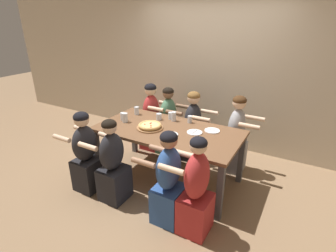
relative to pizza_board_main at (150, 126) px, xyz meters
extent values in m
plane|color=#896B4C|center=(0.23, 0.09, -0.81)|extent=(18.00, 18.00, 0.00)
cube|color=beige|center=(0.23, 1.56, 0.79)|extent=(10.00, 0.06, 3.20)
cube|color=brown|center=(0.23, 0.09, -0.05)|extent=(1.95, 1.00, 0.04)
cube|color=#4C4C51|center=(-0.68, -0.35, -0.44)|extent=(0.07, 0.07, 0.74)
cube|color=#4C4C51|center=(1.15, -0.35, -0.44)|extent=(0.07, 0.07, 0.74)
cube|color=#4C4C51|center=(-0.68, 0.53, -0.44)|extent=(0.07, 0.07, 0.74)
cube|color=#4C4C51|center=(1.15, 0.53, -0.44)|extent=(0.07, 0.07, 0.74)
cylinder|color=#996B42|center=(0.00, 0.00, -0.03)|extent=(0.36, 0.36, 0.02)
torus|color=tan|center=(0.00, 0.00, 0.01)|extent=(0.32, 0.32, 0.04)
cylinder|color=#E5C675|center=(0.00, 0.00, 0.00)|extent=(0.26, 0.26, 0.04)
cylinder|color=#C6422D|center=(-0.01, 0.05, 0.03)|extent=(0.02, 0.02, 0.01)
cylinder|color=#C6422D|center=(0.04, -0.03, 0.03)|extent=(0.02, 0.02, 0.01)
cylinder|color=#C6422D|center=(-0.01, 0.02, 0.03)|extent=(0.02, 0.02, 0.01)
cylinder|color=#C6422D|center=(-0.06, -0.03, 0.03)|extent=(0.02, 0.02, 0.01)
cylinder|color=#C6422D|center=(0.07, -0.08, 0.03)|extent=(0.02, 0.02, 0.01)
cylinder|color=white|center=(0.59, 0.17, -0.03)|extent=(0.20, 0.20, 0.01)
cube|color=#B7B7BC|center=(0.59, 0.17, -0.02)|extent=(0.02, 0.14, 0.01)
cylinder|color=white|center=(0.35, -0.05, -0.03)|extent=(0.20, 0.20, 0.01)
cube|color=#B7B7BC|center=(0.35, -0.05, -0.02)|extent=(0.09, 0.13, 0.01)
cylinder|color=white|center=(0.77, 0.33, -0.03)|extent=(0.20, 0.20, 0.01)
cube|color=#B7B7BC|center=(0.77, 0.33, -0.02)|extent=(0.14, 0.03, 0.01)
cylinder|color=silver|center=(-0.07, 0.34, 0.01)|extent=(0.08, 0.08, 0.09)
cylinder|color=#1EA8DB|center=(-0.07, 0.34, 0.00)|extent=(0.07, 0.07, 0.07)
cylinder|color=black|center=(-0.05, 0.34, 0.02)|extent=(0.01, 0.01, 0.11)
cylinder|color=silver|center=(0.07, 0.44, 0.02)|extent=(0.07, 0.07, 0.11)
cylinder|color=silver|center=(0.07, 0.44, 0.00)|extent=(0.06, 0.06, 0.06)
cylinder|color=silver|center=(-0.51, 0.06, 0.02)|extent=(0.07, 0.07, 0.11)
cylinder|color=black|center=(-0.51, 0.06, 0.01)|extent=(0.06, 0.06, 0.08)
cylinder|color=silver|center=(-0.48, 0.36, 0.03)|extent=(0.07, 0.07, 0.12)
cylinder|color=black|center=(-0.48, 0.36, 0.00)|extent=(0.06, 0.06, 0.06)
cylinder|color=silver|center=(0.15, 0.40, 0.03)|extent=(0.07, 0.07, 0.14)
cylinder|color=black|center=(0.15, 0.40, 0.00)|extent=(0.06, 0.06, 0.07)
cylinder|color=silver|center=(-0.44, 0.02, 0.03)|extent=(0.08, 0.08, 0.13)
cylinder|color=black|center=(-0.44, 0.02, 0.01)|extent=(0.07, 0.07, 0.09)
cylinder|color=silver|center=(0.38, 0.46, 0.02)|extent=(0.06, 0.06, 0.10)
cylinder|color=silver|center=(0.38, 0.46, -0.01)|extent=(0.06, 0.06, 0.05)
cube|color=#232328|center=(-0.60, -0.63, -0.59)|extent=(0.32, 0.34, 0.44)
ellipsoid|color=#232328|center=(-0.60, -0.63, -0.14)|extent=(0.24, 0.36, 0.48)
sphere|color=beige|center=(-0.60, -0.63, 0.19)|extent=(0.19, 0.19, 0.19)
ellipsoid|color=black|center=(-0.60, -0.63, 0.23)|extent=(0.19, 0.19, 0.13)
cylinder|color=beige|center=(-0.80, -0.80, -0.04)|extent=(0.28, 0.06, 0.06)
cylinder|color=beige|center=(-0.80, -0.46, -0.04)|extent=(0.28, 0.06, 0.06)
cube|color=#B22D2D|center=(0.98, -0.63, -0.59)|extent=(0.32, 0.34, 0.44)
ellipsoid|color=#B22D2D|center=(0.98, -0.63, -0.11)|extent=(0.24, 0.36, 0.52)
sphere|color=beige|center=(0.98, -0.63, 0.23)|extent=(0.17, 0.17, 0.17)
ellipsoid|color=black|center=(0.98, -0.63, 0.26)|extent=(0.17, 0.17, 0.12)
cylinder|color=beige|center=(0.77, -0.80, -0.01)|extent=(0.28, 0.06, 0.06)
cylinder|color=beige|center=(0.77, -0.46, -0.01)|extent=(0.28, 0.06, 0.06)
cube|color=#477556|center=(-0.18, 0.81, -0.59)|extent=(0.32, 0.34, 0.44)
ellipsoid|color=#477556|center=(-0.18, 0.81, -0.11)|extent=(0.24, 0.36, 0.53)
sphere|color=brown|center=(-0.18, 0.81, 0.24)|extent=(0.18, 0.18, 0.18)
ellipsoid|color=black|center=(-0.18, 0.81, 0.27)|extent=(0.18, 0.18, 0.13)
cylinder|color=brown|center=(0.03, 0.98, 0.00)|extent=(0.28, 0.06, 0.06)
cylinder|color=brown|center=(0.03, 0.64, 0.00)|extent=(0.28, 0.06, 0.06)
cube|color=#2D5193|center=(0.65, -0.63, -0.59)|extent=(0.32, 0.34, 0.44)
ellipsoid|color=#2D5193|center=(0.65, -0.63, -0.13)|extent=(0.24, 0.36, 0.50)
sphere|color=#9E7051|center=(0.65, -0.63, 0.21)|extent=(0.18, 0.18, 0.18)
ellipsoid|color=black|center=(0.65, -0.63, 0.24)|extent=(0.19, 0.19, 0.13)
cylinder|color=#9E7051|center=(0.44, -0.80, -0.03)|extent=(0.28, 0.06, 0.06)
cylinder|color=#9E7051|center=(0.44, -0.46, -0.03)|extent=(0.28, 0.06, 0.06)
cube|color=#232328|center=(-0.14, -0.63, -0.59)|extent=(0.32, 0.34, 0.44)
ellipsoid|color=#232328|center=(-0.14, -0.63, -0.14)|extent=(0.24, 0.36, 0.48)
sphere|color=beige|center=(-0.14, -0.63, 0.19)|extent=(0.18, 0.18, 0.18)
ellipsoid|color=black|center=(-0.14, -0.63, 0.22)|extent=(0.18, 0.18, 0.12)
cylinder|color=beige|center=(-0.35, -0.80, -0.04)|extent=(0.28, 0.06, 0.06)
cylinder|color=beige|center=(-0.35, -0.46, -0.04)|extent=(0.28, 0.06, 0.06)
cube|color=#232328|center=(0.27, 0.81, -0.59)|extent=(0.32, 0.34, 0.44)
ellipsoid|color=#232328|center=(0.27, 0.81, -0.12)|extent=(0.24, 0.36, 0.51)
sphere|color=beige|center=(0.27, 0.81, 0.23)|extent=(0.20, 0.20, 0.20)
ellipsoid|color=brown|center=(0.27, 0.81, 0.26)|extent=(0.20, 0.20, 0.14)
cylinder|color=beige|center=(0.48, 0.98, -0.02)|extent=(0.28, 0.06, 0.06)
cylinder|color=beige|center=(0.48, 0.64, -0.02)|extent=(0.28, 0.06, 0.06)
cube|color=#99999E|center=(0.97, 0.81, -0.59)|extent=(0.32, 0.34, 0.44)
ellipsoid|color=#99999E|center=(0.97, 0.81, -0.10)|extent=(0.24, 0.36, 0.55)
sphere|color=beige|center=(0.97, 0.81, 0.26)|extent=(0.19, 0.19, 0.19)
ellipsoid|color=#422814|center=(0.97, 0.81, 0.30)|extent=(0.20, 0.20, 0.13)
cylinder|color=beige|center=(1.18, 0.98, 0.01)|extent=(0.28, 0.06, 0.06)
cylinder|color=beige|center=(1.18, 0.64, 0.01)|extent=(0.28, 0.06, 0.06)
cube|color=#B22D2D|center=(-0.51, 0.81, -0.59)|extent=(0.32, 0.34, 0.44)
ellipsoid|color=#B22D2D|center=(-0.51, 0.81, -0.11)|extent=(0.24, 0.36, 0.53)
sphere|color=beige|center=(-0.51, 0.81, 0.25)|extent=(0.20, 0.20, 0.20)
ellipsoid|color=black|center=(-0.51, 0.81, 0.29)|extent=(0.20, 0.20, 0.14)
cylinder|color=beige|center=(-0.31, 0.98, 0.00)|extent=(0.28, 0.06, 0.06)
cylinder|color=beige|center=(-0.31, 0.64, 0.00)|extent=(0.28, 0.06, 0.06)
camera|label=1|loc=(1.83, -2.73, 1.38)|focal=28.00mm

